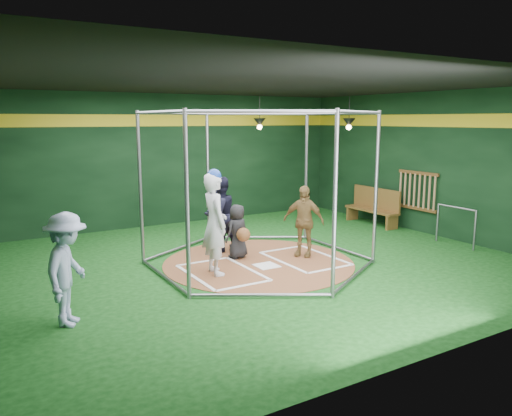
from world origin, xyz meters
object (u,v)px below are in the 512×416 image
umpire (220,214)px  dugout_bench (374,206)px  visitor_leopard (303,221)px  batter_figure (215,222)px

umpire → dugout_bench: 4.91m
visitor_leopard → dugout_bench: visitor_leopard is taller
batter_figure → umpire: (0.81, 1.40, -0.16)m
batter_figure → visitor_leopard: (2.12, 0.16, -0.22)m
visitor_leopard → umpire: 1.81m
umpire → dugout_bench: size_ratio=0.94×
visitor_leopard → umpire: size_ratio=0.92×
batter_figure → dugout_bench: (5.69, 1.81, -0.47)m
visitor_leopard → dugout_bench: 3.94m
visitor_leopard → dugout_bench: bearing=78.0°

